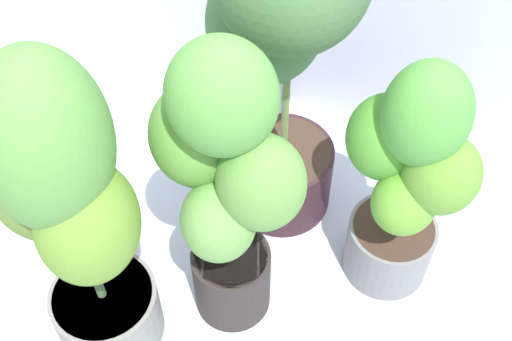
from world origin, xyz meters
name	(u,v)px	position (x,y,z in m)	size (l,w,h in m)	color
ground_plane	(218,338)	(0.00, 0.00, 0.00)	(8.00, 8.00, 0.00)	silver
potted_plant_back_center	(282,38)	(-0.03, 0.48, 0.59)	(0.44, 0.44, 0.95)	#351E25
potted_plant_front_left	(68,207)	(-0.26, -0.08, 0.52)	(0.35, 0.32, 0.91)	gray
potted_plant_back_right	(407,179)	(0.32, 0.36, 0.38)	(0.34, 0.29, 0.72)	slate
potted_plant_center	(225,183)	(-0.01, 0.11, 0.50)	(0.40, 0.34, 0.86)	#2D2624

